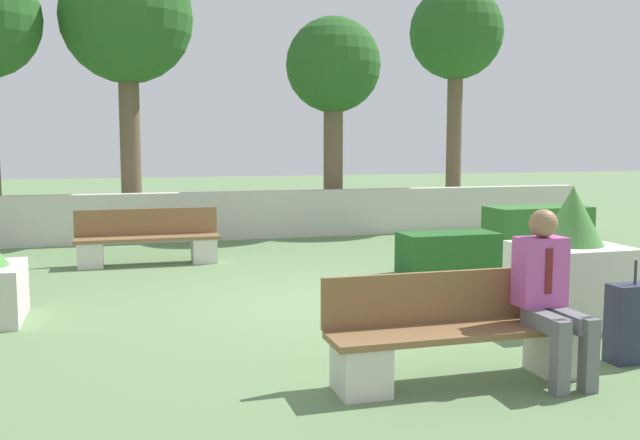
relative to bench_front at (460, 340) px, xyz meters
name	(u,v)px	position (x,y,z in m)	size (l,w,h in m)	color
ground_plane	(326,304)	(-0.24, 2.79, -0.32)	(60.00, 60.00, 0.00)	#607F51
perimeter_wall	(241,215)	(-0.24, 8.46, 0.13)	(14.36, 0.30, 0.90)	beige
bench_front	(460,340)	(0.00, 0.00, 0.00)	(2.10, 0.49, 0.82)	brown
bench_left_side	(148,243)	(-2.05, 6.04, 0.00)	(2.11, 0.49, 0.82)	brown
person_seated_man	(549,287)	(0.67, -0.14, 0.40)	(0.38, 0.63, 1.31)	slate
hedge_block_near_left	(448,253)	(1.92, 4.11, -0.04)	(1.35, 0.64, 0.57)	#235623
hedge_block_mid_left	(538,230)	(4.14, 5.34, 0.06)	(1.67, 0.73, 0.77)	#33702D
planter_corner_left	(571,268)	(1.90, 1.32, 0.23)	(0.98, 0.98, 1.39)	beige
suitcase	(633,323)	(1.60, 0.03, 0.01)	(0.42, 0.21, 0.86)	#282D42
tree_center_left	(127,21)	(-2.20, 9.20, 3.73)	(2.45, 2.45, 5.36)	brown
tree_center_right	(333,71)	(1.75, 8.97, 2.91)	(1.89, 1.89, 4.30)	brown
tree_rightmost	(456,37)	(4.62, 9.37, 3.73)	(2.00, 2.00, 5.16)	brown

